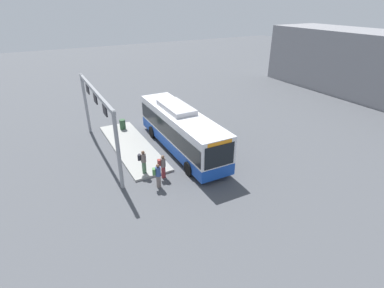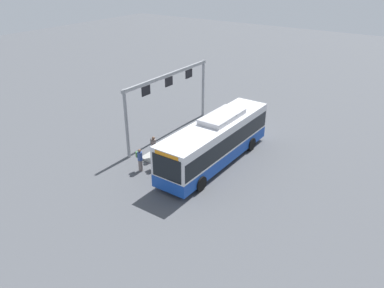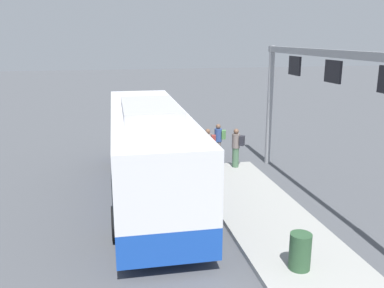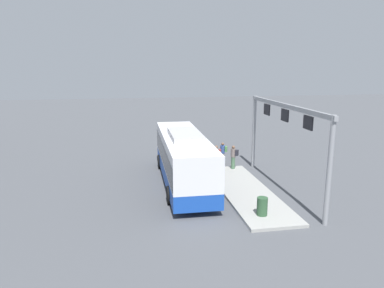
# 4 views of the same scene
# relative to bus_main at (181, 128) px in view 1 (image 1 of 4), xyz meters

# --- Properties ---
(ground_plane) EXTENTS (120.00, 120.00, 0.00)m
(ground_plane) POSITION_rel_bus_main_xyz_m (0.01, -0.00, -1.81)
(ground_plane) COLOR #4C4F54
(platform_curb) EXTENTS (10.00, 2.80, 0.16)m
(platform_curb) POSITION_rel_bus_main_xyz_m (-2.27, -3.34, -1.73)
(platform_curb) COLOR #9E9E99
(platform_curb) RESTS_ON ground
(bus_main) EXTENTS (10.93, 2.82, 3.46)m
(bus_main) POSITION_rel_bus_main_xyz_m (0.00, 0.00, 0.00)
(bus_main) COLOR #1947AD
(bus_main) RESTS_ON ground
(person_boarding) EXTENTS (0.46, 0.59, 1.67)m
(person_boarding) POSITION_rel_bus_main_xyz_m (3.93, -3.62, -0.92)
(person_boarding) COLOR slate
(person_boarding) RESTS_ON ground
(person_waiting_near) EXTENTS (0.55, 0.60, 1.67)m
(person_waiting_near) POSITION_rel_bus_main_xyz_m (2.11, -3.90, -0.76)
(person_waiting_near) COLOR #476B4C
(person_waiting_near) RESTS_ON platform_curb
(person_waiting_mid) EXTENTS (0.41, 0.57, 1.67)m
(person_waiting_mid) POSITION_rel_bus_main_xyz_m (3.04, -2.91, -0.92)
(person_waiting_mid) COLOR maroon
(person_waiting_mid) RESTS_ON ground
(platform_sign_gantry) EXTENTS (10.36, 0.24, 5.20)m
(platform_sign_gantry) POSITION_rel_bus_main_xyz_m (-2.08, -5.63, 1.99)
(platform_sign_gantry) COLOR gray
(platform_sign_gantry) RESTS_ON ground
(station_building) EXTENTS (27.83, 8.00, 7.38)m
(station_building) POSITION_rel_bus_main_xyz_m (-1.50, 26.63, 1.88)
(station_building) COLOR gray
(station_building) RESTS_ON ground
(trash_bin) EXTENTS (0.52, 0.52, 0.90)m
(trash_bin) POSITION_rel_bus_main_xyz_m (-5.84, -2.98, -1.20)
(trash_bin) COLOR #2D5133
(trash_bin) RESTS_ON platform_curb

